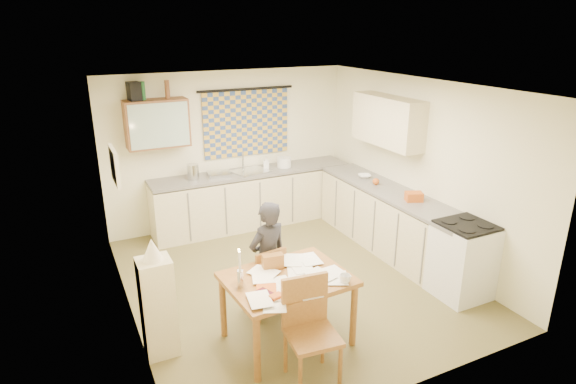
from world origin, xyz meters
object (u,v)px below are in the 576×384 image
dining_table (287,309)px  chair_far (264,292)px  stove (462,260)px  counter_back (253,198)px  counter_right (391,222)px  person (268,259)px  shelf_stand (158,307)px

dining_table → chair_far: 0.60m
stove → chair_far: stove is taller
counter_back → counter_right: same height
counter_back → person: size_ratio=2.42×
shelf_stand → counter_right: bearing=14.0°
dining_table → chair_far: size_ratio=1.51×
counter_right → dining_table: bearing=-151.2°
counter_right → person: (-2.27, -0.70, 0.23)m
stove → person: person is taller
stove → chair_far: (-2.31, 0.70, -0.21)m
counter_right → shelf_stand: bearing=-166.0°
counter_right → shelf_stand: (-3.54, -0.88, 0.07)m
counter_right → person: 2.38m
person → dining_table: bearing=72.2°
counter_right → chair_far: (-2.31, -0.69, -0.19)m
person → shelf_stand: size_ratio=1.30×
counter_right → person: size_ratio=2.16×
chair_far → person: (0.04, -0.02, 0.42)m
counter_back → counter_right: (1.43, -1.80, -0.00)m
stove → person: (-2.27, 0.69, 0.21)m
chair_far → dining_table: bearing=82.7°
dining_table → chair_far: bearing=87.3°
dining_table → shelf_stand: (-1.24, 0.39, 0.14)m
counter_back → shelf_stand: size_ratio=3.15×
dining_table → shelf_stand: bearing=159.1°
stove → dining_table: stove is taller
person → shelf_stand: bearing=-5.9°
counter_right → counter_back: bearing=128.3°
stove → chair_far: bearing=163.1°
counter_back → dining_table: (-0.88, -3.07, -0.07)m
stove → dining_table: size_ratio=0.74×
chair_far → person: person is taller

